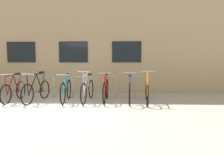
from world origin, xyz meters
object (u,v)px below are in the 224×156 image
(bicycle_blue, at_px, (130,90))
(bicycle_orange, at_px, (147,91))
(bicycle_teal, at_px, (66,90))
(bicycle_red, at_px, (106,90))
(bicycle_black, at_px, (37,90))
(bicycle_silver, at_px, (88,90))
(bicycle_maroon, at_px, (14,90))

(bicycle_blue, relative_size, bicycle_orange, 1.03)
(bicycle_teal, relative_size, bicycle_red, 1.01)
(bicycle_orange, bearing_deg, bicycle_black, -179.93)
(bicycle_black, height_order, bicycle_silver, bicycle_silver)
(bicycle_teal, distance_m, bicycle_silver, 0.76)
(bicycle_blue, height_order, bicycle_black, bicycle_blue)
(bicycle_red, height_order, bicycle_orange, bicycle_orange)
(bicycle_teal, bearing_deg, bicycle_blue, -0.29)
(bicycle_teal, xyz_separation_m, bicycle_black, (-1.01, -0.08, -0.01))
(bicycle_blue, bearing_deg, bicycle_maroon, -179.36)
(bicycle_silver, xyz_separation_m, bicycle_red, (0.65, -0.01, 0.00))
(bicycle_red, bearing_deg, bicycle_maroon, -177.93)
(bicycle_teal, height_order, bicycle_orange, bicycle_orange)
(bicycle_teal, relative_size, bicycle_black, 0.98)
(bicycle_teal, bearing_deg, bicycle_red, 2.47)
(bicycle_orange, bearing_deg, bicycle_red, 174.41)
(bicycle_blue, bearing_deg, bicycle_silver, 176.92)
(bicycle_maroon, distance_m, bicycle_black, 0.84)
(bicycle_blue, xyz_separation_m, bicycle_silver, (-1.50, 0.08, -0.00))
(bicycle_blue, distance_m, bicycle_red, 0.85)
(bicycle_silver, bearing_deg, bicycle_maroon, -177.22)
(bicycle_maroon, height_order, bicycle_orange, bicycle_orange)
(bicycle_red, distance_m, bicycle_orange, 1.44)
(bicycle_blue, distance_m, bicycle_orange, 0.59)
(bicycle_silver, bearing_deg, bicycle_red, -0.77)
(bicycle_maroon, height_order, bicycle_silver, bicycle_silver)
(bicycle_black, relative_size, bicycle_red, 1.03)
(bicycle_teal, distance_m, bicycle_orange, 2.83)
(bicycle_maroon, bearing_deg, bicycle_blue, 0.64)
(bicycle_teal, xyz_separation_m, bicycle_silver, (0.75, 0.07, 0.00))
(bicycle_red, relative_size, bicycle_orange, 0.98)
(bicycle_maroon, distance_m, bicycle_orange, 4.69)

